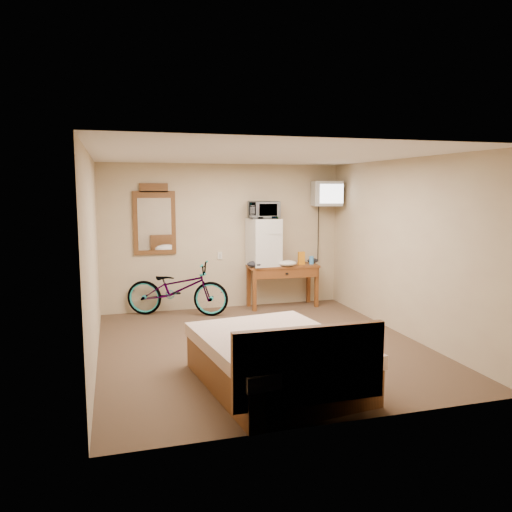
# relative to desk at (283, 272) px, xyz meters

# --- Properties ---
(room) EXTENTS (4.60, 4.64, 2.50)m
(room) POSITION_rel_desk_xyz_m (-0.99, -2.00, 0.63)
(room) COLOR #422C21
(room) RESTS_ON ground
(desk) EXTENTS (1.26, 0.54, 0.75)m
(desk) POSITION_rel_desk_xyz_m (0.00, 0.00, 0.00)
(desk) COLOR brown
(desk) RESTS_ON floor
(mini_fridge) EXTENTS (0.55, 0.53, 0.82)m
(mini_fridge) POSITION_rel_desk_xyz_m (-0.34, 0.06, 0.54)
(mini_fridge) COLOR silver
(mini_fridge) RESTS_ON desk
(microwave) EXTENTS (0.59, 0.45, 0.29)m
(microwave) POSITION_rel_desk_xyz_m (-0.34, 0.06, 1.10)
(microwave) COLOR silver
(microwave) RESTS_ON mini_fridge
(snack_bag) EXTENTS (0.11, 0.07, 0.22)m
(snack_bag) POSITION_rel_desk_xyz_m (0.33, -0.01, 0.24)
(snack_bag) COLOR orange
(snack_bag) RESTS_ON desk
(blue_cup) EXTENTS (0.08, 0.08, 0.14)m
(blue_cup) POSITION_rel_desk_xyz_m (0.52, -0.02, 0.20)
(blue_cup) COLOR #4291E0
(blue_cup) RESTS_ON desk
(cloth_cream) EXTENTS (0.33, 0.25, 0.10)m
(cloth_cream) POSITION_rel_desk_xyz_m (0.03, -0.13, 0.18)
(cloth_cream) COLOR white
(cloth_cream) RESTS_ON desk
(cloth_dark_a) EXTENTS (0.30, 0.23, 0.11)m
(cloth_dark_a) POSITION_rel_desk_xyz_m (-0.53, -0.10, 0.19)
(cloth_dark_a) COLOR black
(cloth_dark_a) RESTS_ON desk
(cloth_dark_b) EXTENTS (0.19, 0.16, 0.09)m
(cloth_dark_b) POSITION_rel_desk_xyz_m (0.59, 0.08, 0.18)
(cloth_dark_b) COLOR black
(cloth_dark_b) RESTS_ON desk
(crt_television) EXTENTS (0.56, 0.63, 0.43)m
(crt_television) POSITION_rel_desk_xyz_m (0.81, 0.02, 1.37)
(crt_television) COLOR black
(crt_television) RESTS_ON room
(wall_mirror) EXTENTS (0.70, 0.04, 1.18)m
(wall_mirror) POSITION_rel_desk_xyz_m (-2.18, 0.27, 0.94)
(wall_mirror) COLOR brown
(wall_mirror) RESTS_ON room
(bicycle) EXTENTS (1.79, 1.14, 0.89)m
(bicycle) POSITION_rel_desk_xyz_m (-1.86, -0.05, -0.18)
(bicycle) COLOR black
(bicycle) RESTS_ON floor
(bed) EXTENTS (1.69, 2.09, 0.90)m
(bed) POSITION_rel_desk_xyz_m (-1.24, -3.38, -0.32)
(bed) COLOR brown
(bed) RESTS_ON floor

